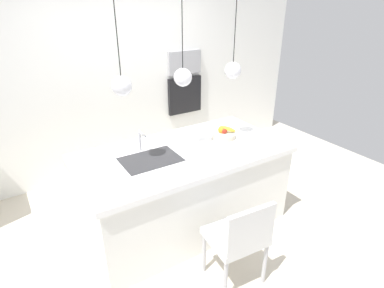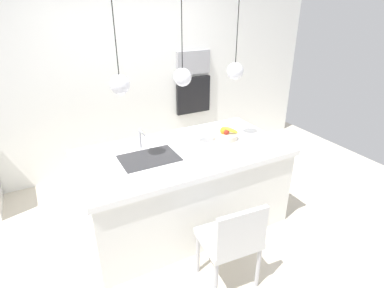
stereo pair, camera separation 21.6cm
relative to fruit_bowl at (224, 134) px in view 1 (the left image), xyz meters
name	(u,v)px [view 1 (the left image)]	position (x,y,z in m)	size (l,w,h in m)	color
floor	(185,221)	(-0.55, -0.05, -0.95)	(6.60, 6.60, 0.00)	beige
back_wall	(122,80)	(-0.55, 1.60, 0.35)	(6.00, 0.10, 2.60)	white
kitchen_island	(184,188)	(-0.55, -0.05, -0.50)	(2.14, 1.11, 0.90)	white
sink_basin	(151,160)	(-0.92, -0.05, -0.05)	(0.56, 0.40, 0.02)	#2D2D30
faucet	(141,138)	(-0.92, 0.17, 0.09)	(0.02, 0.17, 0.22)	silver
fruit_bowl	(224,134)	(0.00, 0.00, 0.00)	(0.26, 0.26, 0.16)	beige
microwave	(184,62)	(0.40, 1.53, 0.51)	(0.54, 0.08, 0.34)	#9E9EA3
oven	(185,95)	(0.40, 1.53, 0.01)	(0.56, 0.08, 0.56)	black
chair_near	(240,237)	(-0.58, -1.01, -0.45)	(0.50, 0.45, 0.86)	silver
pendant_light_left	(122,86)	(-1.14, -0.05, 0.71)	(0.17, 0.17, 0.77)	silver
pendant_light_center	(183,77)	(-0.55, -0.05, 0.71)	(0.17, 0.17, 0.77)	silver
pendant_light_right	(233,70)	(0.04, -0.05, 0.71)	(0.17, 0.17, 0.77)	silver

